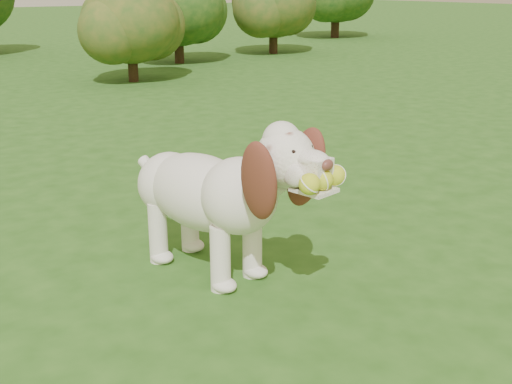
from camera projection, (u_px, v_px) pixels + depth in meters
ground at (340, 270)px, 3.46m from camera, size 80.00×80.00×0.00m
dog at (217, 189)px, 3.26m from camera, size 0.62×1.37×0.89m
shrub_f at (274, 1)px, 13.61m from camera, size 1.79×1.79×1.85m
shrub_c at (130, 22)px, 9.73m from camera, size 1.49×1.49×1.55m
shrub_d at (178, 6)px, 11.94m from camera, size 1.72×1.72×1.78m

